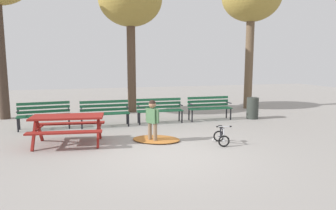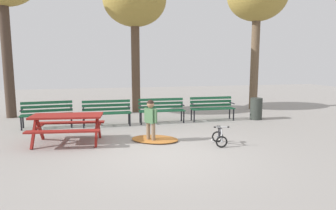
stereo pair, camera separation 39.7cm
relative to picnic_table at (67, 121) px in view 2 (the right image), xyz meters
name	(u,v)px [view 2 (the right image)]	position (x,y,z in m)	size (l,w,h in m)	color
ground	(162,154)	(2.23, -1.49, -0.59)	(36.00, 36.00, 0.00)	gray
picnic_table	(67,121)	(0.00, 0.00, 0.00)	(1.94, 1.54, 0.79)	maroon
park_bench_far_left	(47,112)	(-0.84, 2.17, -0.08)	(1.63, 0.57, 0.85)	#195133
park_bench_left	(107,111)	(1.07, 2.03, -0.08)	(1.60, 0.46, 0.85)	#195133
park_bench_right	(161,108)	(2.97, 2.12, -0.08)	(1.61, 0.50, 0.85)	#195133
park_bench_far_right	(212,106)	(4.87, 2.15, -0.08)	(1.61, 0.49, 0.85)	#195133
child_standing	(151,117)	(2.17, -0.36, 0.09)	(0.30, 0.36, 1.15)	#7F664C
kids_bicycle	(219,137)	(3.86, -1.03, -0.39)	(0.45, 0.61, 0.54)	black
leaf_pile	(155,139)	(2.30, -0.22, -0.56)	(1.31, 0.92, 0.07)	#B26B2D
trash_bin	(256,109)	(6.53, 1.91, -0.19)	(0.44, 0.44, 0.80)	#2D332D
tree_left	(135,1)	(2.38, 4.65, 3.98)	(2.60, 2.60, 5.76)	brown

